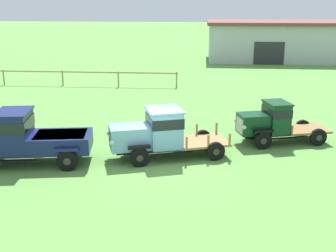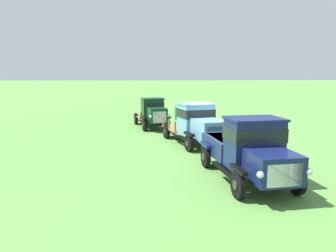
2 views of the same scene
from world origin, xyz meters
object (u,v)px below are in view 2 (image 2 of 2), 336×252
object	(u,v)px
oil_drum_near_fence	(179,114)
vintage_truck_second_in_line	(198,124)
vintage_truck_foreground_near	(248,149)
oil_drum_beside_row	(179,112)
vintage_truck_midrow_center	(153,113)

from	to	relation	value
oil_drum_near_fence	vintage_truck_second_in_line	bearing A→B (deg)	-177.18
vintage_truck_foreground_near	vintage_truck_second_in_line	distance (m)	5.59
vintage_truck_second_in_line	oil_drum_beside_row	bearing A→B (deg)	1.92
oil_drum_beside_row	oil_drum_near_fence	world-z (taller)	oil_drum_near_fence
vintage_truck_second_in_line	oil_drum_near_fence	world-z (taller)	vintage_truck_second_in_line
oil_drum_beside_row	vintage_truck_foreground_near	bearing A→B (deg)	-174.73
vintage_truck_midrow_center	oil_drum_near_fence	world-z (taller)	vintage_truck_midrow_center
vintage_truck_second_in_line	oil_drum_beside_row	distance (m)	10.94
vintage_truck_second_in_line	oil_drum_near_fence	distance (m)	9.24
vintage_truck_foreground_near	vintage_truck_second_in_line	world-z (taller)	vintage_truck_foreground_near
oil_drum_beside_row	vintage_truck_second_in_line	bearing A→B (deg)	-178.08
vintage_truck_foreground_near	vintage_truck_midrow_center	bearing A→B (deg)	18.28
vintage_truck_midrow_center	oil_drum_near_fence	xyz separation A→B (m)	(3.91, -1.96, -0.61)
vintage_truck_midrow_center	vintage_truck_foreground_near	bearing A→B (deg)	-161.72
vintage_truck_midrow_center	oil_drum_beside_row	world-z (taller)	vintage_truck_midrow_center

